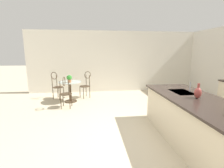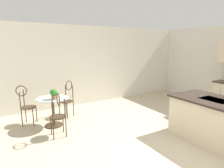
{
  "view_description": "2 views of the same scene",
  "coord_description": "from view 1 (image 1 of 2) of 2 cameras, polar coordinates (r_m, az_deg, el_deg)",
  "views": [
    {
      "loc": [
        2.93,
        -1.09,
        1.78
      ],
      "look_at": [
        -0.99,
        -0.61,
        0.98
      ],
      "focal_mm": 25.42,
      "sensor_mm": 36.0,
      "label": 1
    },
    {
      "loc": [
        2.07,
        -3.04,
        2.04
      ],
      "look_at": [
        -1.8,
        -0.75,
        1.15
      ],
      "focal_mm": 31.37,
      "sensor_mm": 36.0,
      "label": 2
    }
  ],
  "objects": [
    {
      "name": "kitchen_island",
      "position": [
        3.52,
        27.84,
        -11.93
      ],
      "size": [
        2.8,
        1.06,
        0.92
      ],
      "color": "beige",
      "rests_on": "ground"
    },
    {
      "name": "ground_plane",
      "position": [
        3.59,
        12.36,
        -18.58
      ],
      "size": [
        40.0,
        40.0,
        0.0
      ],
      "primitive_type": "plane",
      "color": "beige"
    },
    {
      "name": "chair_by_island",
      "position": [
        6.34,
        -9.39,
        0.25
      ],
      "size": [
        0.52,
        0.52,
        1.04
      ],
      "color": "#3D2D1E",
      "rests_on": "ground"
    },
    {
      "name": "sink_faucet",
      "position": [
        3.89,
        26.25,
        -0.9
      ],
      "size": [
        0.02,
        0.02,
        0.22
      ],
      "primitive_type": "cylinder",
      "color": "#B2B5BA",
      "rests_on": "kitchen_island"
    },
    {
      "name": "bistro_table",
      "position": [
        5.93,
        -14.77,
        -2.0
      ],
      "size": [
        0.8,
        0.8,
        0.74
      ],
      "color": "#3D2D1E",
      "rests_on": "ground"
    },
    {
      "name": "potted_plant_on_table",
      "position": [
        5.71,
        -15.09,
        1.99
      ],
      "size": [
        0.18,
        0.18,
        0.26
      ],
      "color": "#9E603D",
      "rests_on": "bistro_table"
    },
    {
      "name": "chair_near_window",
      "position": [
        6.45,
        -19.3,
        -0.06
      ],
      "size": [
        0.51,
        0.52,
        1.04
      ],
      "color": "#3D2D1E",
      "rests_on": "ground"
    },
    {
      "name": "wall_left_window",
      "position": [
        7.28,
        1.68,
        7.98
      ],
      "size": [
        0.12,
        7.8,
        2.7
      ],
      "primitive_type": "cube",
      "color": "silver",
      "rests_on": "ground"
    },
    {
      "name": "chair_toward_desk",
      "position": [
        5.24,
        -16.44,
        -2.41
      ],
      "size": [
        0.49,
        0.4,
        1.04
      ],
      "color": "#3D2D1E",
      "rests_on": "ground"
    },
    {
      "name": "vase_on_counter",
      "position": [
        3.4,
        28.49,
        -2.74
      ],
      "size": [
        0.13,
        0.13,
        0.29
      ],
      "color": "#993D38",
      "rests_on": "kitchen_island"
    }
  ]
}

